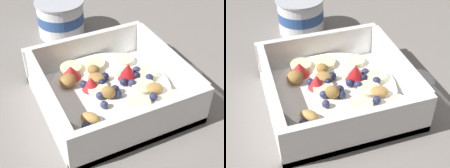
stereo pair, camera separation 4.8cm
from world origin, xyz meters
TOP-DOWN VIEW (x-y plane):
  - ground_plane at (0.00, 0.00)m, footprint 2.40×2.40m
  - fruit_bowl at (0.00, -0.01)m, footprint 0.20×0.20m
  - spoon at (0.15, -0.03)m, footprint 0.03×0.17m
  - yogurt_cup at (0.00, 0.21)m, footprint 0.09×0.09m

SIDE VIEW (x-z plane):
  - ground_plane at x=0.00m, z-range 0.00..0.00m
  - spoon at x=0.15m, z-range 0.00..0.01m
  - fruit_bowl at x=0.00m, z-range -0.01..0.05m
  - yogurt_cup at x=0.00m, z-range 0.00..0.07m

